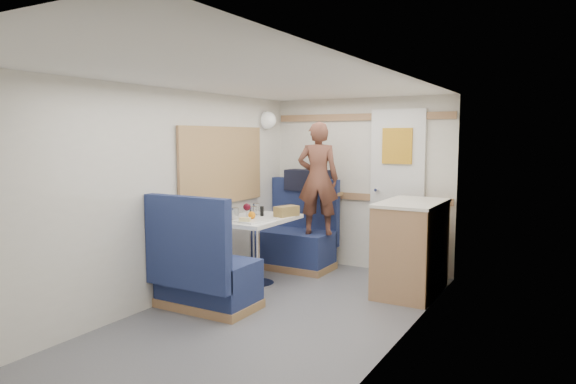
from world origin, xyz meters
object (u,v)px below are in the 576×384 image
Objects in this scene: dinette_table at (256,232)px; cheese_block at (245,219)px; dome_light at (268,120)px; orange_fruit at (252,215)px; tumbler_right at (253,212)px; bread_loaf at (286,211)px; bench_far at (297,242)px; galley_counter at (411,247)px; tumbler_left at (235,214)px; tray at (254,220)px; wine_glass at (247,208)px; bench_near at (204,277)px; person at (318,178)px; pepper_grinder at (262,211)px; beer_glass at (285,212)px; tumbler_mid at (256,209)px; duffel_bag at (308,180)px.

cheese_block is (0.10, -0.35, 0.19)m from dinette_table.
orange_fruit is (0.46, -1.04, -0.97)m from dome_light.
tumbler_right is 0.48× the size of bread_loaf.
bench_far is 14.18× the size of orange_fruit.
dinette_table is at bearing -90.00° from bench_far.
galley_counter reaches higher than tumbler_left.
tumbler_left is (-0.22, -0.00, 0.05)m from tray.
bench_near is at bearing -90.28° from wine_glass.
cheese_block is at bearing 58.42° from person.
tray is 3.52× the size of pepper_grinder.
bench_near is 1.21m from beer_glass.
bench_far is at bearing 89.66° from pepper_grinder.
bench_near is 8.62× the size of tumbler_mid.
orange_fruit is 0.31m from pepper_grinder.
bread_loaf is at bearing -70.34° from bench_far.
duffel_bag is (0.01, 1.98, 0.73)m from bench_near.
beer_glass is (0.21, 0.40, -0.08)m from wine_glass.
bread_loaf is at bearing 78.43° from bench_near.
tumbler_mid is (-1.58, -0.38, 0.31)m from galley_counter.
duffel_bag is at bearing 82.14° from tumbler_mid.
cheese_block is (0.49, -1.20, -0.99)m from dome_light.
bench_near is 1.14× the size of galley_counter.
bench_far reaches higher than tumbler_mid.
tumbler_right reaches higher than tray.
bench_far reaches higher than tumbler_right.
tumbler_right is at bearing -88.91° from duffel_bag.
cheese_block is (0.10, -1.21, 0.46)m from bench_far.
galley_counter is at bearing 25.71° from tumbler_left.
bench_near reaches higher than beer_glass.
galley_counter is at bearing 43.94° from bench_near.
bench_far reaches higher than orange_fruit.
orange_fruit is (0.06, -1.31, -0.25)m from duffel_bag.
dome_light is at bearing 115.10° from tray.
pepper_grinder is (-0.11, 0.32, 0.04)m from tray.
tumbler_mid reaches higher than tumbler_left.
bench_far is 4.13× the size of bread_loaf.
bench_far reaches higher than cheese_block.
beer_glass is (0.20, -0.89, -0.26)m from duffel_bag.
dome_light is 1.93× the size of cheese_block.
beer_glass is 0.88× the size of pepper_grinder.
tumbler_left is at bearing -96.17° from bench_far.
bench_near is at bearing -136.06° from galley_counter.
duffel_bag is 4.33× the size of tumbler_mid.
dome_light reaches higher than tray.
wine_glass is at bearing -117.55° from beer_glass.
galley_counter reaches higher than beer_glass.
beer_glass is (-1.25, -0.32, 0.30)m from galley_counter.
beer_glass is at bearing 76.11° from tray.
bread_loaf is at bearing -165.77° from galley_counter.
cheese_block is at bearing -85.42° from bench_far.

